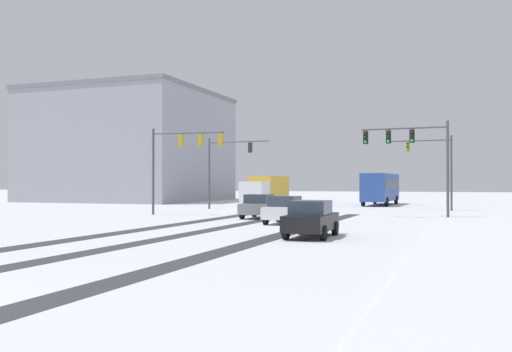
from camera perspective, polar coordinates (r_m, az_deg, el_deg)
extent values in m
cube|color=#38383D|center=(25.79, 2.40, -6.01)|extent=(1.05, 36.90, 0.01)
cube|color=#38383D|center=(29.01, -12.06, -5.41)|extent=(1.20, 36.90, 0.01)
cube|color=#38383D|center=(27.36, -6.03, -5.71)|extent=(1.04, 36.90, 0.01)
cube|color=white|center=(22.89, 21.36, -6.50)|extent=(4.00, 36.90, 0.12)
cylinder|color=#47474C|center=(51.23, 19.16, 0.29)|extent=(0.18, 0.18, 6.50)
cylinder|color=#47474C|center=(51.50, 16.25, 3.45)|extent=(5.18, 0.16, 0.12)
cube|color=#B79319|center=(51.55, 15.11, 2.83)|extent=(0.32, 0.24, 0.90)
sphere|color=black|center=(51.41, 15.09, 3.17)|extent=(0.20, 0.20, 0.20)
sphere|color=black|center=(51.39, 15.09, 2.84)|extent=(0.20, 0.20, 0.20)
sphere|color=green|center=(51.37, 15.09, 2.51)|extent=(0.20, 0.20, 0.20)
cylinder|color=#47474C|center=(39.24, 18.82, 0.59)|extent=(0.18, 0.18, 6.50)
cylinder|color=#47474C|center=(39.67, 14.68, 4.68)|extent=(5.70, 0.32, 0.12)
cube|color=black|center=(39.56, 15.50, 3.90)|extent=(0.33, 0.25, 0.90)
sphere|color=black|center=(39.42, 15.47, 4.35)|extent=(0.20, 0.20, 0.20)
sphere|color=black|center=(39.40, 15.48, 3.92)|extent=(0.20, 0.20, 0.20)
sphere|color=green|center=(39.38, 15.48, 3.48)|extent=(0.20, 0.20, 0.20)
cube|color=black|center=(39.77, 13.25, 3.87)|extent=(0.33, 0.25, 0.90)
sphere|color=black|center=(39.64, 13.22, 4.32)|extent=(0.20, 0.20, 0.20)
sphere|color=black|center=(39.61, 13.22, 3.89)|extent=(0.20, 0.20, 0.20)
sphere|color=green|center=(39.59, 13.22, 3.45)|extent=(0.20, 0.20, 0.20)
cube|color=black|center=(40.04, 11.03, 3.83)|extent=(0.33, 0.25, 0.90)
sphere|color=black|center=(39.91, 10.99, 4.28)|extent=(0.20, 0.20, 0.20)
sphere|color=black|center=(39.89, 10.99, 3.85)|extent=(0.20, 0.20, 0.20)
sphere|color=green|center=(39.86, 10.99, 3.42)|extent=(0.20, 0.20, 0.20)
cylinder|color=#47474C|center=(43.25, -10.35, 0.44)|extent=(0.18, 0.18, 6.50)
cylinder|color=#47474C|center=(42.21, -6.88, 4.34)|extent=(5.67, 0.53, 0.12)
cube|color=#B79319|center=(42.39, -7.59, 3.57)|extent=(0.34, 0.26, 0.90)
sphere|color=black|center=(42.56, -7.51, 3.96)|extent=(0.20, 0.20, 0.20)
sphere|color=black|center=(42.54, -7.51, 3.56)|extent=(0.20, 0.20, 0.20)
sphere|color=green|center=(42.52, -7.51, 3.15)|extent=(0.20, 0.20, 0.20)
cube|color=#B79319|center=(41.79, -5.63, 3.63)|extent=(0.34, 0.26, 0.90)
sphere|color=black|center=(41.96, -5.55, 4.02)|extent=(0.20, 0.20, 0.20)
sphere|color=black|center=(41.94, -5.55, 3.62)|extent=(0.20, 0.20, 0.20)
sphere|color=green|center=(41.92, -5.55, 3.21)|extent=(0.20, 0.20, 0.20)
cube|color=#B79319|center=(41.24, -3.61, 3.69)|extent=(0.34, 0.26, 0.90)
sphere|color=black|center=(41.42, -3.54, 4.09)|extent=(0.20, 0.20, 0.20)
sphere|color=black|center=(41.39, -3.54, 3.67)|extent=(0.20, 0.20, 0.20)
sphere|color=green|center=(41.37, -3.54, 3.26)|extent=(0.20, 0.20, 0.20)
cylinder|color=#47474C|center=(52.10, -4.75, 0.24)|extent=(0.18, 0.18, 6.50)
cylinder|color=#47474C|center=(50.89, -1.81, 3.47)|extent=(5.91, 0.46, 0.12)
cube|color=black|center=(50.36, -0.59, 2.89)|extent=(0.33, 0.26, 0.90)
sphere|color=black|center=(50.53, -0.51, 3.22)|extent=(0.20, 0.20, 0.20)
sphere|color=black|center=(50.51, -0.51, 2.88)|extent=(0.20, 0.20, 0.20)
sphere|color=green|center=(50.49, -0.51, 2.54)|extent=(0.20, 0.20, 0.20)
cube|color=slate|center=(38.26, 0.37, -3.28)|extent=(1.82, 4.15, 0.70)
cube|color=#2D3847|center=(38.10, 0.30, -2.32)|extent=(1.62, 1.95, 0.60)
cylinder|color=black|center=(39.74, -0.17, -3.69)|extent=(0.24, 0.65, 0.64)
cylinder|color=black|center=(39.25, 2.07, -3.73)|extent=(0.24, 0.65, 0.64)
cylinder|color=black|center=(37.35, -1.42, -3.89)|extent=(0.24, 0.65, 0.64)
cylinder|color=black|center=(36.83, 0.95, -3.93)|extent=(0.24, 0.65, 0.64)
cube|color=silver|center=(33.27, 3.00, -3.67)|extent=(1.75, 4.12, 0.70)
cube|color=#2D3847|center=(33.10, 2.92, -2.56)|extent=(1.58, 1.92, 0.60)
cylinder|color=black|center=(34.73, 2.32, -4.12)|extent=(0.23, 0.64, 0.64)
cylinder|color=black|center=(34.29, 4.90, -4.17)|extent=(0.23, 0.64, 0.64)
cylinder|color=black|center=(32.32, 0.98, -4.38)|extent=(0.23, 0.64, 0.64)
cylinder|color=black|center=(31.84, 3.75, -4.43)|extent=(0.23, 0.64, 0.64)
cube|color=black|center=(24.94, 5.62, -4.66)|extent=(1.81, 4.14, 0.70)
cube|color=#2D3847|center=(24.75, 5.54, -3.18)|extent=(1.61, 1.94, 0.60)
cylinder|color=black|center=(26.38, 4.54, -5.20)|extent=(0.24, 0.65, 0.64)
cylinder|color=black|center=(26.04, 8.00, -5.26)|extent=(0.24, 0.65, 0.64)
cylinder|color=black|center=(23.94, 3.03, -5.67)|extent=(0.24, 0.65, 0.64)
cylinder|color=black|center=(23.55, 6.84, -5.74)|extent=(0.24, 0.65, 0.64)
cube|color=#284793|center=(62.53, 12.50, -1.11)|extent=(2.74, 11.05, 2.90)
cube|color=#283342|center=(62.53, 12.50, -0.79)|extent=(2.76, 10.17, 0.90)
cylinder|color=black|center=(58.57, 13.07, -2.56)|extent=(0.32, 0.97, 0.96)
cylinder|color=black|center=(58.97, 10.78, -2.55)|extent=(0.32, 0.97, 0.96)
cylinder|color=black|center=(65.65, 13.98, -2.36)|extent=(0.32, 0.97, 0.96)
cylinder|color=black|center=(66.00, 11.93, -2.35)|extent=(0.32, 0.97, 0.96)
cube|color=silver|center=(49.23, -0.13, -1.78)|extent=(2.15, 2.24, 2.10)
cube|color=gold|center=(52.69, 1.35, -1.44)|extent=(2.31, 5.24, 2.60)
cylinder|color=black|center=(49.31, 1.16, -3.00)|extent=(0.30, 0.85, 0.84)
cylinder|color=black|center=(50.05, -1.02, -2.96)|extent=(0.30, 0.85, 0.84)
cylinder|color=black|center=(53.73, 2.89, -2.81)|extent=(0.30, 0.85, 0.84)
cylinder|color=black|center=(54.41, 0.87, -2.78)|extent=(0.30, 0.85, 0.84)
cube|color=#9399A3|center=(77.94, -12.52, 2.70)|extent=(21.71, 21.38, 14.02)
cube|color=slate|center=(78.70, -12.50, 7.99)|extent=(22.01, 21.68, 0.50)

